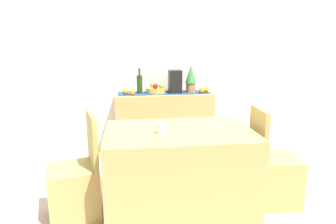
% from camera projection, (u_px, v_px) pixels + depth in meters
% --- Properties ---
extents(ground_plane, '(6.40, 6.40, 0.02)m').
position_uv_depth(ground_plane, '(171.00, 185.00, 3.20)').
color(ground_plane, beige).
rests_on(ground_plane, ground).
extents(room_wall_rear, '(6.40, 0.06, 2.70)m').
position_uv_depth(room_wall_rear, '(159.00, 51.00, 4.03)').
color(room_wall_rear, silver).
rests_on(room_wall_rear, ground).
extents(sideboard_console, '(1.26, 0.42, 0.83)m').
position_uv_depth(sideboard_console, '(164.00, 124.00, 3.99)').
color(sideboard_console, tan).
rests_on(sideboard_console, ground).
extents(table_runner, '(1.19, 0.32, 0.01)m').
position_uv_depth(table_runner, '(164.00, 93.00, 3.90)').
color(table_runner, navy).
rests_on(table_runner, sideboard_console).
extents(fruit_bowl, '(0.26, 0.26, 0.07)m').
position_uv_depth(fruit_bowl, '(156.00, 90.00, 3.88)').
color(fruit_bowl, gold).
rests_on(fruit_bowl, table_runner).
extents(apple_center, '(0.07, 0.07, 0.07)m').
position_uv_depth(apple_center, '(156.00, 86.00, 3.78)').
color(apple_center, red).
rests_on(apple_center, fruit_bowl).
extents(apple_upper, '(0.07, 0.07, 0.07)m').
position_uv_depth(apple_upper, '(161.00, 86.00, 3.82)').
color(apple_upper, '#83AF3C').
rests_on(apple_upper, fruit_bowl).
extents(apple_rear, '(0.07, 0.07, 0.07)m').
position_uv_depth(apple_rear, '(153.00, 85.00, 3.88)').
color(apple_rear, '#84A334').
rests_on(apple_rear, fruit_bowl).
extents(wine_bottle, '(0.07, 0.07, 0.32)m').
position_uv_depth(wine_bottle, '(140.00, 84.00, 3.83)').
color(wine_bottle, '#233D14').
rests_on(wine_bottle, sideboard_console).
extents(coffee_maker, '(0.16, 0.18, 0.30)m').
position_uv_depth(coffee_maker, '(175.00, 82.00, 3.89)').
color(coffee_maker, black).
rests_on(coffee_maker, sideboard_console).
extents(potted_plant, '(0.15, 0.15, 0.35)m').
position_uv_depth(potted_plant, '(191.00, 78.00, 3.90)').
color(potted_plant, '#AA7442').
rests_on(potted_plant, sideboard_console).
extents(orange_loose_near_bowl, '(0.08, 0.08, 0.08)m').
position_uv_depth(orange_loose_near_bowl, '(126.00, 92.00, 3.77)').
color(orange_loose_near_bowl, orange).
rests_on(orange_loose_near_bowl, sideboard_console).
extents(orange_loose_mid, '(0.07, 0.07, 0.07)m').
position_uv_depth(orange_loose_mid, '(202.00, 91.00, 3.87)').
color(orange_loose_mid, orange).
rests_on(orange_loose_mid, sideboard_console).
extents(orange_loose_end, '(0.08, 0.08, 0.08)m').
position_uv_depth(orange_loose_end, '(206.00, 90.00, 3.93)').
color(orange_loose_end, orange).
rests_on(orange_loose_end, sideboard_console).
extents(orange_loose_far, '(0.07, 0.07, 0.07)m').
position_uv_depth(orange_loose_far, '(132.00, 93.00, 3.72)').
color(orange_loose_far, orange).
rests_on(orange_loose_far, sideboard_console).
extents(dining_table, '(1.25, 0.82, 0.74)m').
position_uv_depth(dining_table, '(179.00, 171.00, 2.63)').
color(dining_table, tan).
rests_on(dining_table, ground).
extents(coffee_cup, '(0.08, 0.08, 0.09)m').
position_uv_depth(coffee_cup, '(162.00, 128.00, 2.44)').
color(coffee_cup, silver).
rests_on(coffee_cup, dining_table).
extents(chair_near_window, '(0.48, 0.48, 0.90)m').
position_uv_depth(chair_near_window, '(75.00, 188.00, 2.54)').
color(chair_near_window, tan).
rests_on(chair_near_window, ground).
extents(chair_by_corner, '(0.43, 0.43, 0.90)m').
position_uv_depth(chair_by_corner, '(273.00, 176.00, 2.77)').
color(chair_by_corner, tan).
rests_on(chair_by_corner, ground).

